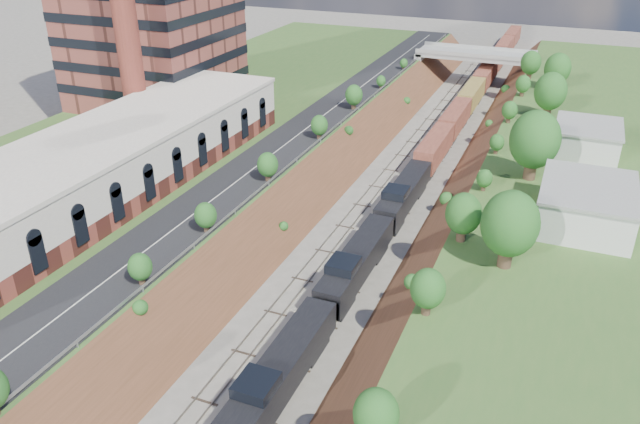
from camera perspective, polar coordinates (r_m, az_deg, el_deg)
platform_left at (r=95.70m, az=-13.00°, el=5.77°), size 44.00×180.00×5.00m
embankment_left at (r=86.46m, az=-0.72°, el=2.40°), size 10.00×180.00×10.00m
embankment_right at (r=81.17m, az=13.71°, el=-0.12°), size 10.00×180.00×10.00m
rail_left_track at (r=83.77m, az=4.57°, el=1.54°), size 1.58×180.00×0.18m
rail_right_track at (r=82.51m, az=8.00°, el=0.94°), size 1.58×180.00×0.18m
road at (r=86.27m, az=-3.50°, el=5.92°), size 8.00×180.00×0.10m
guardrail at (r=84.31m, az=-1.05°, el=5.83°), size 0.10×171.00×0.70m
commercial_building at (r=74.77m, az=-19.75°, el=3.84°), size 14.30×62.30×7.00m
overpass at (r=139.30m, az=14.00°, el=13.22°), size 24.50×8.30×7.40m
white_building_near at (r=70.52m, az=23.15°, el=0.50°), size 9.00×12.00×4.00m
white_building_far at (r=91.10m, az=23.20°, el=6.08°), size 8.00×10.00×3.60m
tree_right_large at (r=58.66m, az=16.98°, el=-1.09°), size 5.25×5.25×7.61m
tree_left_crest at (r=53.71m, az=-18.75°, el=-7.02°), size 2.45×2.45×3.55m
freight_train at (r=115.16m, az=12.94°, el=9.32°), size 2.83×159.94×4.55m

